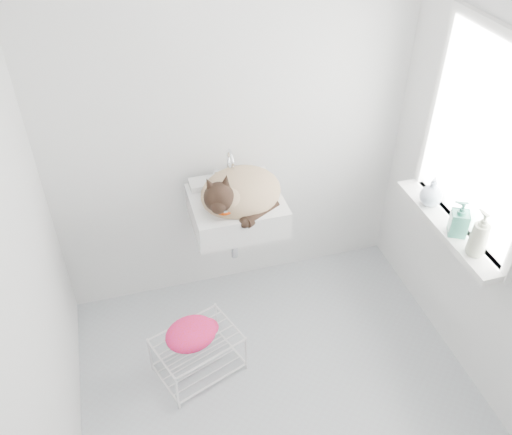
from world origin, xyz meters
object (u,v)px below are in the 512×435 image
object	(u,v)px
bottle_b	(456,233)
bottle_a	(474,253)
cat	(239,194)
sink	(236,199)
wire_rack	(198,352)
bottle_c	(429,204)

from	to	relation	value
bottle_b	bottle_a	bearing A→B (deg)	-90.00
cat	bottle_a	bearing A→B (deg)	-51.52
cat	bottle_a	world-z (taller)	cat
sink	bottle_a	size ratio (longest dim) A/B	2.47
wire_rack	bottle_c	distance (m)	1.58
wire_rack	bottle_a	size ratio (longest dim) A/B	2.12
cat	bottle_c	world-z (taller)	cat
wire_rack	bottle_a	xyz separation A→B (m)	(1.41, -0.32, 0.70)
bottle_b	bottle_c	distance (m)	0.28
cat	bottle_b	size ratio (longest dim) A/B	2.68
cat	bottle_a	xyz separation A→B (m)	(1.04, -0.77, -0.04)
cat	wire_rack	size ratio (longest dim) A/B	1.21
bottle_a	bottle_b	distance (m)	0.17
bottle_c	cat	bearing A→B (deg)	162.15
sink	wire_rack	xyz separation A→B (m)	(-0.36, -0.47, -0.70)
cat	bottle_c	bearing A→B (deg)	-32.61
bottle_c	bottle_b	bearing A→B (deg)	-90.00
wire_rack	cat	bearing A→B (deg)	50.16
sink	cat	size ratio (longest dim) A/B	0.96
sink	bottle_a	bearing A→B (deg)	-37.12
bottle_b	bottle_c	xyz separation A→B (m)	(0.00, 0.28, 0.00)
bottle_a	bottle_c	bearing A→B (deg)	90.00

